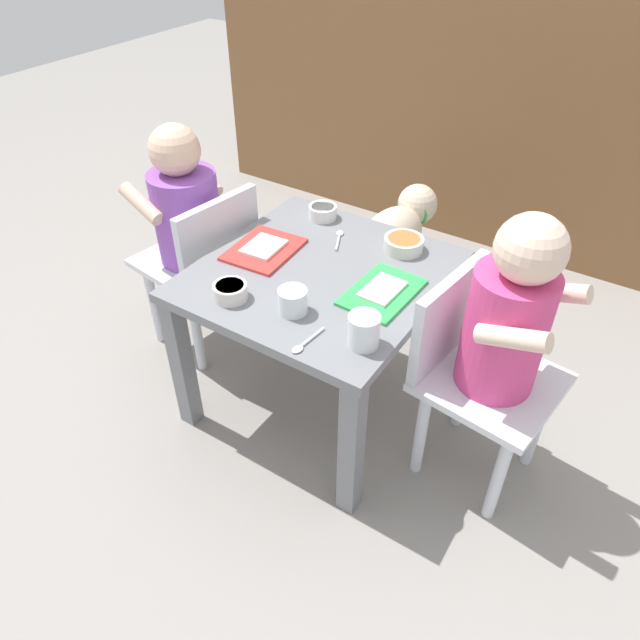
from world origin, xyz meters
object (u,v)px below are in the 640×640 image
cereal_bowl_right_side (230,291)px  veggie_bowl_far (323,211)px  food_tray_right (382,292)px  cereal_bowl_left_side (404,244)px  dog (396,233)px  water_cup_left (364,332)px  seated_child_left (190,218)px  food_tray_left (263,249)px  spoon_by_right_tray (305,343)px  seated_child_right (501,328)px  spoon_by_left_tray (339,238)px  dining_table (320,296)px  water_cup_right (293,302)px

cereal_bowl_right_side → veggie_bowl_far: (-0.03, 0.42, -0.00)m
food_tray_right → cereal_bowl_left_side: cereal_bowl_left_side is taller
dog → water_cup_left: size_ratio=6.07×
food_tray_right → cereal_bowl_left_side: 0.20m
seated_child_left → food_tray_left: bearing=-5.1°
cereal_bowl_right_side → spoon_by_right_tray: bearing=-9.8°
food_tray_left → spoon_by_right_tray: bearing=-39.4°
cereal_bowl_left_side → seated_child_left: bearing=-162.9°
seated_child_right → water_cup_left: seated_child_right is taller
food_tray_right → cereal_bowl_right_side: size_ratio=2.65×
seated_child_right → cereal_bowl_left_side: 0.37m
water_cup_left → cereal_bowl_right_side: 0.33m
seated_child_right → cereal_bowl_left_side: (-0.32, 0.18, 0.00)m
spoon_by_left_tray → dog: bearing=94.9°
dog → cereal_bowl_right_side: (-0.03, -0.78, 0.22)m
spoon_by_right_tray → dining_table: bearing=116.6°
dog → spoon_by_left_tray: spoon_by_left_tray is taller
seated_child_right → veggie_bowl_far: (-0.58, 0.21, 0.01)m
seated_child_left → cereal_bowl_left_side: 0.59m
water_cup_left → water_cup_right: water_cup_left is taller
spoon_by_right_tray → cereal_bowl_right_side: bearing=170.2°
spoon_by_left_tray → spoon_by_right_tray: size_ratio=0.96×
food_tray_left → dog: bearing=81.2°
seated_child_right → food_tray_right: 0.27m
cereal_bowl_left_side → food_tray_right: bearing=-77.2°
seated_child_right → dog: 0.80m
water_cup_right → cereal_bowl_right_side: 0.15m
food_tray_left → cereal_bowl_left_side: cereal_bowl_left_side is taller
seated_child_right → water_cup_right: seated_child_right is taller
water_cup_left → veggie_bowl_far: 0.53m
dog → water_cup_right: size_ratio=6.66×
seated_child_left → veggie_bowl_far: bearing=33.6°
dining_table → cereal_bowl_left_side: bearing=57.6°
dining_table → spoon_by_right_tray: 0.28m
dog → water_cup_right: 0.79m
food_tray_right → water_cup_right: size_ratio=3.15×
seated_child_right → dining_table: bearing=-178.7°
spoon_by_left_tray → food_tray_left: bearing=-129.6°
food_tray_right → cereal_bowl_left_side: bearing=102.8°
dining_table → cereal_bowl_right_side: cereal_bowl_right_side is taller
food_tray_left → cereal_bowl_left_side: (0.29, 0.20, 0.01)m
dining_table → spoon_by_right_tray: spoon_by_right_tray is taller
dog → veggie_bowl_far: (-0.06, -0.36, 0.22)m
water_cup_right → cereal_bowl_left_side: size_ratio=0.65×
food_tray_left → spoon_by_right_tray: food_tray_left is taller
cereal_bowl_right_side → water_cup_left: bearing=4.4°
seated_child_right → food_tray_right: size_ratio=3.48×
cereal_bowl_right_side → food_tray_left: bearing=106.8°
dining_table → dog: size_ratio=1.34×
cereal_bowl_right_side → veggie_bowl_far: same height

